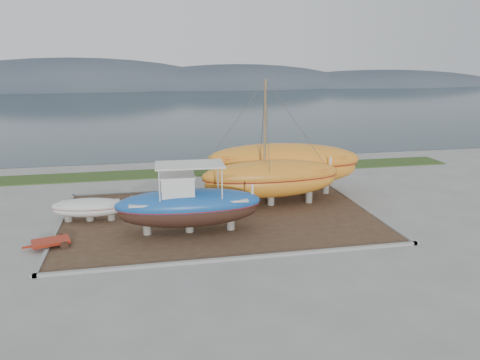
{
  "coord_description": "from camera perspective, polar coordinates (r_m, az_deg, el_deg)",
  "views": [
    {
      "loc": [
        -4.08,
        -22.04,
        9.28
      ],
      "look_at": [
        1.25,
        4.0,
        2.24
      ],
      "focal_mm": 35.0,
      "sensor_mm": 36.0,
      "label": 1
    }
  ],
  "objects": [
    {
      "name": "dirt_patch",
      "position": [
        27.94,
        -2.52,
        -4.52
      ],
      "size": [
        18.0,
        12.0,
        0.06
      ],
      "primitive_type": "cube",
      "color": "#422D1E",
      "rests_on": "ground"
    },
    {
      "name": "blue_caique",
      "position": [
        25.1,
        -6.27,
        -2.26
      ],
      "size": [
        7.9,
        2.71,
        3.77
      ],
      "primitive_type": null,
      "rotation": [
        0.0,
        0.0,
        -0.03
      ],
      "color": "#1A54A5",
      "rests_on": "dirt_patch"
    },
    {
      "name": "sea",
      "position": [
        92.6,
        -9.09,
        8.9
      ],
      "size": [
        260.0,
        100.0,
        0.04
      ],
      "primitive_type": null,
      "color": "#1A2D34",
      "rests_on": "ground"
    },
    {
      "name": "grass_strip",
      "position": [
        38.88,
        -5.21,
        1.02
      ],
      "size": [
        44.0,
        3.0,
        0.08
      ],
      "primitive_type": "cube",
      "color": "#284219",
      "rests_on": "ground"
    },
    {
      "name": "ground",
      "position": [
        24.26,
        -1.0,
        -7.66
      ],
      "size": [
        140.0,
        140.0,
        0.0
      ],
      "primitive_type": "plane",
      "color": "gray",
      "rests_on": "ground"
    },
    {
      "name": "orange_sailboat",
      "position": [
        29.14,
        3.91,
        4.36
      ],
      "size": [
        8.94,
        2.72,
        7.89
      ],
      "primitive_type": null,
      "rotation": [
        0.0,
        0.0,
        0.01
      ],
      "color": "orange",
      "rests_on": "dirt_patch"
    },
    {
      "name": "white_dinghy",
      "position": [
        28.42,
        -17.89,
        -3.5
      ],
      "size": [
        4.36,
        2.02,
        1.27
      ],
      "primitive_type": null,
      "rotation": [
        0.0,
        0.0,
        -0.11
      ],
      "color": "silver",
      "rests_on": "dirt_patch"
    },
    {
      "name": "red_trailer",
      "position": [
        25.49,
        -22.05,
        -7.21
      ],
      "size": [
        2.93,
        2.02,
        0.38
      ],
      "primitive_type": null,
      "rotation": [
        0.0,
        0.0,
        0.28
      ],
      "color": "#A32612",
      "rests_on": "ground"
    },
    {
      "name": "orange_bare_hull",
      "position": [
        32.23,
        5.28,
        1.29
      ],
      "size": [
        10.81,
        4.91,
        3.42
      ],
      "primitive_type": null,
      "rotation": [
        0.0,
        0.0,
        -0.18
      ],
      "color": "orange",
      "rests_on": "dirt_patch"
    },
    {
      "name": "curb_frame",
      "position": [
        27.92,
        -2.52,
        -4.43
      ],
      "size": [
        18.6,
        12.6,
        0.15
      ],
      "primitive_type": null,
      "color": "gray",
      "rests_on": "ground"
    },
    {
      "name": "mountain_ridge",
      "position": [
        147.39,
        -10.15,
        11.0
      ],
      "size": [
        200.0,
        36.0,
        20.0
      ],
      "primitive_type": null,
      "color": "#333D49",
      "rests_on": "ground"
    }
  ]
}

